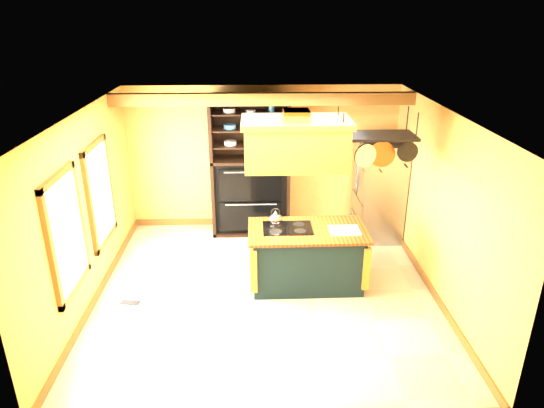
{
  "coord_description": "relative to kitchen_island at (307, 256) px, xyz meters",
  "views": [
    {
      "loc": [
        -0.12,
        -6.25,
        4.0
      ],
      "look_at": [
        0.1,
        0.3,
        1.31
      ],
      "focal_mm": 32.0,
      "sensor_mm": 36.0,
      "label": 1
    }
  ],
  "objects": [
    {
      "name": "floor_register",
      "position": [
        -2.61,
        -0.46,
        -0.46
      ],
      "size": [
        0.3,
        0.16,
        0.01
      ],
      "primitive_type": "cube",
      "rotation": [
        0.0,
        0.0,
        -0.16
      ],
      "color": "black",
      "rests_on": "floor"
    },
    {
      "name": "ceiling_beam",
      "position": [
        -0.63,
        1.46,
        2.12
      ],
      "size": [
        5.0,
        0.15,
        0.2
      ],
      "primitive_type": "cube",
      "color": "brown",
      "rests_on": "ceiling"
    },
    {
      "name": "wall_back",
      "position": [
        -0.63,
        2.26,
        0.88
      ],
      "size": [
        5.0,
        0.02,
        2.7
      ],
      "primitive_type": "cube",
      "color": "#E8AB55",
      "rests_on": "floor"
    },
    {
      "name": "hutch",
      "position": [
        -0.86,
        1.98,
        0.49
      ],
      "size": [
        1.42,
        0.64,
        2.52
      ],
      "color": "black",
      "rests_on": "floor"
    },
    {
      "name": "range_hood",
      "position": [
        -0.2,
        -0.0,
        1.79
      ],
      "size": [
        1.5,
        0.85,
        0.8
      ],
      "color": "#B8902E",
      "rests_on": "ceiling"
    },
    {
      "name": "kitchen_island",
      "position": [
        0.0,
        0.0,
        0.0
      ],
      "size": [
        1.77,
        1.0,
        1.11
      ],
      "rotation": [
        0.0,
        0.0,
        0.01
      ],
      "color": "#13292C",
      "rests_on": "floor"
    },
    {
      "name": "wall_left",
      "position": [
        -3.13,
        -0.24,
        0.88
      ],
      "size": [
        0.02,
        5.0,
        2.7
      ],
      "primitive_type": "cube",
      "color": "#E8AB55",
      "rests_on": "floor"
    },
    {
      "name": "window_far",
      "position": [
        -3.09,
        0.36,
        0.93
      ],
      "size": [
        0.06,
        1.06,
        1.56
      ],
      "color": "brown",
      "rests_on": "wall_left"
    },
    {
      "name": "pot_rack",
      "position": [
        0.91,
        0.0,
        1.78
      ],
      "size": [
        1.16,
        0.55,
        0.85
      ],
      "color": "black",
      "rests_on": "ceiling"
    },
    {
      "name": "floor",
      "position": [
        -0.63,
        -0.24,
        -0.47
      ],
      "size": [
        5.0,
        5.0,
        0.0
      ],
      "primitive_type": "plane",
      "color": "beige",
      "rests_on": "ground"
    },
    {
      "name": "window_near",
      "position": [
        -3.09,
        -1.04,
        0.93
      ],
      "size": [
        0.06,
        1.06,
        1.56
      ],
      "color": "brown",
      "rests_on": "wall_left"
    },
    {
      "name": "wall_right",
      "position": [
        1.87,
        -0.24,
        0.88
      ],
      "size": [
        0.02,
        5.0,
        2.7
      ],
      "primitive_type": "cube",
      "color": "#E8AB55",
      "rests_on": "floor"
    },
    {
      "name": "refrigerator",
      "position": [
        1.46,
        1.66,
        0.41
      ],
      "size": [
        0.79,
        0.93,
        1.82
      ],
      "color": "#96989F",
      "rests_on": "floor"
    },
    {
      "name": "ceiling",
      "position": [
        -0.63,
        -0.24,
        2.23
      ],
      "size": [
        5.0,
        5.0,
        0.0
      ],
      "primitive_type": "plane",
      "rotation": [
        3.14,
        0.0,
        0.0
      ],
      "color": "white",
      "rests_on": "wall_back"
    },
    {
      "name": "wall_front",
      "position": [
        -0.63,
        -2.74,
        0.88
      ],
      "size": [
        5.0,
        0.02,
        2.7
      ],
      "primitive_type": "cube",
      "color": "#E8AB55",
      "rests_on": "floor"
    }
  ]
}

